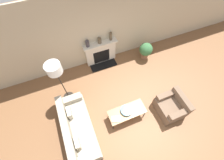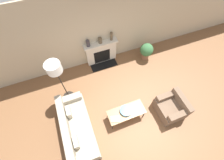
{
  "view_description": "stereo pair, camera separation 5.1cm",
  "coord_description": "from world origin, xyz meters",
  "px_view_note": "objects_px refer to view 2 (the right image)",
  "views": [
    {
      "loc": [
        -1.04,
        -1.25,
        4.9
      ],
      "look_at": [
        0.04,
        1.4,
        0.45
      ],
      "focal_mm": 24.0,
      "sensor_mm": 36.0,
      "label": 1
    },
    {
      "loc": [
        -0.99,
        -1.27,
        4.9
      ],
      "look_at": [
        0.04,
        1.4,
        0.45
      ],
      "focal_mm": 24.0,
      "sensor_mm": 36.0,
      "label": 2
    }
  ],
  "objects_px": {
    "fireplace": "(101,53)",
    "floor_lamp": "(55,71)",
    "potted_plant": "(146,51)",
    "coffee_table": "(126,112)",
    "armchair_near": "(171,107)",
    "mantel_vase_center_right": "(111,36)",
    "mantel_vase_left": "(88,43)",
    "mantel_vase_center_left": "(100,40)",
    "book": "(115,119)",
    "bowl": "(126,111)",
    "couch": "(77,128)"
  },
  "relations": [
    {
      "from": "fireplace",
      "to": "potted_plant",
      "type": "bearing_deg",
      "value": -15.7
    },
    {
      "from": "mantel_vase_left",
      "to": "coffee_table",
      "type": "bearing_deg",
      "value": -81.4
    },
    {
      "from": "armchair_near",
      "to": "potted_plant",
      "type": "height_order",
      "value": "armchair_near"
    },
    {
      "from": "coffee_table",
      "to": "mantel_vase_center_right",
      "type": "xyz_separation_m",
      "value": [
        0.5,
        2.61,
        0.77
      ]
    },
    {
      "from": "couch",
      "to": "floor_lamp",
      "type": "relative_size",
      "value": 1.1
    },
    {
      "from": "couch",
      "to": "mantel_vase_center_right",
      "type": "relative_size",
      "value": 6.27
    },
    {
      "from": "fireplace",
      "to": "armchair_near",
      "type": "height_order",
      "value": "fireplace"
    },
    {
      "from": "fireplace",
      "to": "mantel_vase_center_right",
      "type": "bearing_deg",
      "value": 2.04
    },
    {
      "from": "bowl",
      "to": "mantel_vase_center_left",
      "type": "xyz_separation_m",
      "value": [
        0.07,
        2.58,
        0.64
      ]
    },
    {
      "from": "armchair_near",
      "to": "book",
      "type": "distance_m",
      "value": 1.91
    },
    {
      "from": "mantel_vase_left",
      "to": "mantel_vase_center_left",
      "type": "relative_size",
      "value": 1.14
    },
    {
      "from": "mantel_vase_center_left",
      "to": "mantel_vase_center_right",
      "type": "relative_size",
      "value": 0.66
    },
    {
      "from": "fireplace",
      "to": "floor_lamp",
      "type": "xyz_separation_m",
      "value": [
        -1.67,
        -1.16,
        1.08
      ]
    },
    {
      "from": "bowl",
      "to": "mantel_vase_center_right",
      "type": "distance_m",
      "value": 2.72
    },
    {
      "from": "coffee_table",
      "to": "armchair_near",
      "type": "bearing_deg",
      "value": -13.44
    },
    {
      "from": "bowl",
      "to": "book",
      "type": "distance_m",
      "value": 0.43
    },
    {
      "from": "armchair_near",
      "to": "mantel_vase_center_left",
      "type": "relative_size",
      "value": 4.07
    },
    {
      "from": "bowl",
      "to": "book",
      "type": "relative_size",
      "value": 1.21
    },
    {
      "from": "armchair_near",
      "to": "bowl",
      "type": "xyz_separation_m",
      "value": [
        -1.47,
        0.38,
        0.17
      ]
    },
    {
      "from": "couch",
      "to": "bowl",
      "type": "relative_size",
      "value": 5.38
    },
    {
      "from": "fireplace",
      "to": "mantel_vase_left",
      "type": "xyz_separation_m",
      "value": [
        -0.45,
        0.02,
        0.64
      ]
    },
    {
      "from": "mantel_vase_left",
      "to": "fireplace",
      "type": "bearing_deg",
      "value": -1.97
    },
    {
      "from": "mantel_vase_left",
      "to": "armchair_near",
      "type": "bearing_deg",
      "value": -57.85
    },
    {
      "from": "armchair_near",
      "to": "mantel_vase_center_left",
      "type": "xyz_separation_m",
      "value": [
        -1.41,
        2.96,
        0.81
      ]
    },
    {
      "from": "couch",
      "to": "potted_plant",
      "type": "relative_size",
      "value": 2.79
    },
    {
      "from": "fireplace",
      "to": "potted_plant",
      "type": "xyz_separation_m",
      "value": [
        1.77,
        -0.5,
        -0.06
      ]
    },
    {
      "from": "fireplace",
      "to": "mantel_vase_left",
      "type": "height_order",
      "value": "mantel_vase_left"
    },
    {
      "from": "couch",
      "to": "mantel_vase_left",
      "type": "distance_m",
      "value": 2.88
    },
    {
      "from": "bowl",
      "to": "couch",
      "type": "bearing_deg",
      "value": 176.93
    },
    {
      "from": "armchair_near",
      "to": "bowl",
      "type": "relative_size",
      "value": 2.31
    },
    {
      "from": "book",
      "to": "mantel_vase_center_left",
      "type": "distance_m",
      "value": 2.82
    },
    {
      "from": "book",
      "to": "mantel_vase_center_right",
      "type": "xyz_separation_m",
      "value": [
        0.92,
        2.7,
        0.72
      ]
    },
    {
      "from": "armchair_near",
      "to": "fireplace",
      "type": "bearing_deg",
      "value": -154.48
    },
    {
      "from": "coffee_table",
      "to": "couch",
      "type": "bearing_deg",
      "value": 175.84
    },
    {
      "from": "floor_lamp",
      "to": "mantel_vase_center_left",
      "type": "height_order",
      "value": "floor_lamp"
    },
    {
      "from": "floor_lamp",
      "to": "mantel_vase_center_right",
      "type": "relative_size",
      "value": 5.71
    },
    {
      "from": "floor_lamp",
      "to": "potted_plant",
      "type": "bearing_deg",
      "value": 10.93
    },
    {
      "from": "bowl",
      "to": "floor_lamp",
      "type": "relative_size",
      "value": 0.2
    },
    {
      "from": "bowl",
      "to": "mantel_vase_center_left",
      "type": "relative_size",
      "value": 1.76
    },
    {
      "from": "mantel_vase_left",
      "to": "mantel_vase_center_right",
      "type": "relative_size",
      "value": 0.75
    },
    {
      "from": "mantel_vase_left",
      "to": "potted_plant",
      "type": "xyz_separation_m",
      "value": [
        2.23,
        -0.51,
        -0.7
      ]
    },
    {
      "from": "mantel_vase_center_left",
      "to": "mantel_vase_center_right",
      "type": "bearing_deg",
      "value": 0.0
    },
    {
      "from": "book",
      "to": "mantel_vase_center_left",
      "type": "bearing_deg",
      "value": 97.83
    },
    {
      "from": "fireplace",
      "to": "bowl",
      "type": "xyz_separation_m",
      "value": [
        -0.07,
        -2.56,
        -0.02
      ]
    },
    {
      "from": "fireplace",
      "to": "bowl",
      "type": "height_order",
      "value": "fireplace"
    },
    {
      "from": "armchair_near",
      "to": "coffee_table",
      "type": "xyz_separation_m",
      "value": [
        -1.47,
        0.35,
        0.1
      ]
    },
    {
      "from": "couch",
      "to": "mantel_vase_left",
      "type": "relative_size",
      "value": 8.31
    },
    {
      "from": "fireplace",
      "to": "mantel_vase_left",
      "type": "bearing_deg",
      "value": 178.03
    },
    {
      "from": "couch",
      "to": "mantel_vase_center_left",
      "type": "xyz_separation_m",
      "value": [
        1.65,
        2.49,
        0.8
      ]
    },
    {
      "from": "mantel_vase_left",
      "to": "potted_plant",
      "type": "distance_m",
      "value": 2.39
    }
  ]
}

